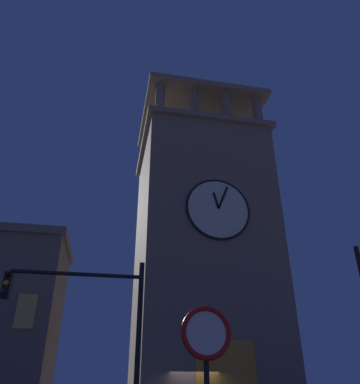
{
  "coord_description": "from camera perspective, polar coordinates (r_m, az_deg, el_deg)",
  "views": [
    {
      "loc": [
        4.68,
        20.26,
        2.0
      ],
      "look_at": [
        -0.13,
        -4.04,
        14.83
      ],
      "focal_mm": 34.56,
      "sensor_mm": 36.0,
      "label": 1
    }
  ],
  "objects": [
    {
      "name": "no_horn_sign",
      "position": [
        5.91,
        4.13,
        -23.4
      ],
      "size": [
        0.78,
        0.14,
        3.06
      ],
      "color": "black",
      "rests_on": "ground_plane"
    },
    {
      "name": "traffic_signal_mid",
      "position": [
        11.66,
        -13.33,
        -18.63
      ],
      "size": [
        4.08,
        0.41,
        5.41
      ],
      "color": "black",
      "rests_on": "ground_plane"
    },
    {
      "name": "clocktower",
      "position": [
        26.28,
        3.34,
        -10.01
      ],
      "size": [
        9.29,
        9.28,
        25.29
      ],
      "color": "gray",
      "rests_on": "ground_plane"
    }
  ]
}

